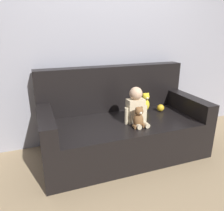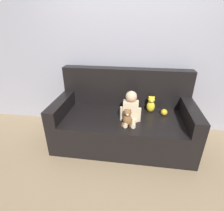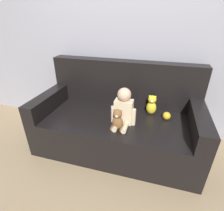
% 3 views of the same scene
% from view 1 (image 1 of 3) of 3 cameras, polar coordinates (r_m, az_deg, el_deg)
% --- Properties ---
extents(ground_plane, '(12.00, 12.00, 0.00)m').
position_cam_1_polar(ground_plane, '(2.86, 2.85, -12.15)').
color(ground_plane, '#9E8460').
extents(wall_back, '(8.00, 0.05, 2.60)m').
position_cam_1_polar(wall_back, '(2.98, -1.08, 15.54)').
color(wall_back, '#93939E').
rests_on(wall_back, ground_plane).
extents(couch, '(1.96, 0.95, 1.05)m').
position_cam_1_polar(couch, '(2.76, 2.38, -5.28)').
color(couch, black).
rests_on(couch, ground_plane).
extents(person_baby, '(0.28, 0.30, 0.42)m').
position_cam_1_polar(person_baby, '(2.53, 6.26, -0.48)').
color(person_baby, beige).
rests_on(person_baby, couch).
extents(teddy_bear_brown, '(0.14, 0.11, 0.24)m').
position_cam_1_polar(teddy_bear_brown, '(2.43, 6.97, -3.19)').
color(teddy_bear_brown, brown).
rests_on(teddy_bear_brown, couch).
extents(plush_toy_side, '(0.12, 0.11, 0.25)m').
position_cam_1_polar(plush_toy_side, '(2.93, 8.69, 0.89)').
color(plush_toy_side, yellow).
rests_on(plush_toy_side, couch).
extents(toy_ball, '(0.09, 0.09, 0.09)m').
position_cam_1_polar(toy_ball, '(2.98, 12.57, -0.61)').
color(toy_ball, gold).
rests_on(toy_ball, couch).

